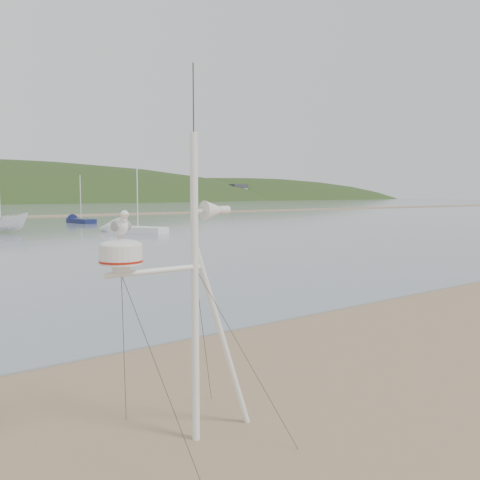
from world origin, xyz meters
TOP-DOWN VIEW (x-y plane):
  - ground at (0.00, 0.00)m, footprint 560.00×560.00m
  - mast_rig at (0.97, -0.16)m, footprint 2.20×2.35m
  - boat_white at (6.67, 39.89)m, footprint 2.30×2.28m
  - sailboat_white_near at (15.25, 35.13)m, footprint 4.66×6.75m
  - sailboat_blue_far at (16.88, 51.67)m, footprint 2.22×5.92m

SIDE VIEW (x-z plane):
  - ground at x=0.00m, z-range 0.00..0.00m
  - sailboat_white_near at x=15.25m, z-range -3.07..3.67m
  - sailboat_blue_far at x=16.88m, z-range -2.59..3.20m
  - mast_rig at x=0.97m, z-range -1.29..3.69m
  - boat_white at x=6.67m, z-range 0.04..4.49m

